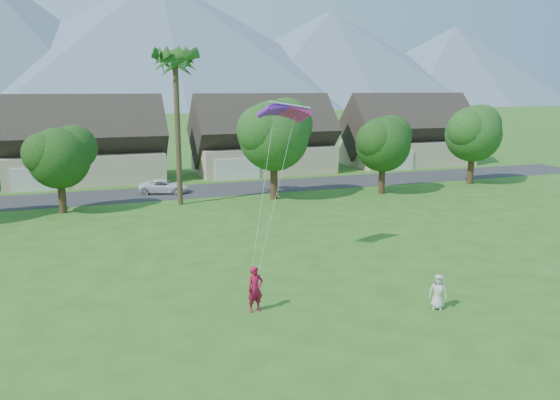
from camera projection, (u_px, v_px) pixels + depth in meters
name	position (u px, v px, depth m)	size (l,w,h in m)	color
ground	(376.00, 358.00, 19.36)	(500.00, 500.00, 0.00)	#2D6019
street	(192.00, 191.00, 50.66)	(90.00, 7.00, 0.01)	#2D2D30
kite_flyer	(255.00, 289.00, 23.22)	(0.73, 0.48, 2.00)	maroon
watcher	(438.00, 292.00, 23.53)	(0.76, 0.49, 1.55)	silver
parked_car	(164.00, 186.00, 49.69)	(2.05, 4.44, 1.24)	white
mountain_ridge	(119.00, 46.00, 256.31)	(540.00, 240.00, 70.00)	slate
houses_row	(179.00, 145.00, 58.41)	(72.75, 8.19, 8.86)	beige
tree_row	(190.00, 146.00, 43.69)	(62.27, 6.67, 8.45)	#47301C
fan_palm	(175.00, 57.00, 42.55)	(3.00, 3.00, 13.80)	#4C3D26
parafoil_kite	(284.00, 110.00, 28.93)	(3.27, 1.46, 0.50)	purple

